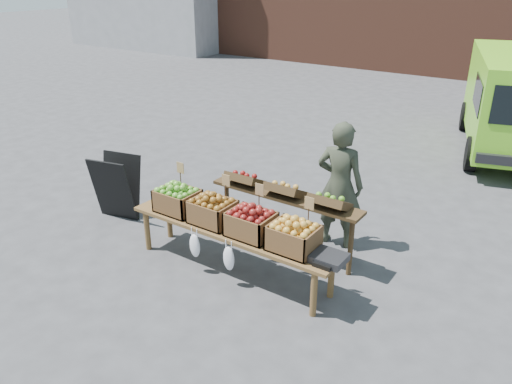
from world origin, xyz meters
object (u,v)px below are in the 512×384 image
Objects in this scene: weighing_scale at (329,258)px; crate_russet_pears at (212,212)px; vendor at (340,185)px; crate_red_apples at (251,224)px; crate_green_apples at (293,238)px; back_table at (284,216)px; chalkboard_sign at (117,187)px; display_bench at (232,250)px; crate_golden_apples at (178,201)px.

crate_russet_pears is at bearing 180.00° from weighing_scale.
vendor is at bearing 112.13° from weighing_scale.
crate_red_apples is 1.00× the size of crate_green_apples.
vendor is 0.79× the size of back_table.
vendor is at bearing 7.55° from chalkboard_sign.
display_bench is 5.40× the size of crate_golden_apples.
crate_russet_pears is at bearing 46.16° from vendor.
chalkboard_sign reaches higher than crate_golden_apples.
crate_russet_pears is at bearing 180.00° from display_bench.
crate_golden_apples and crate_green_apples have the same top height.
crate_russet_pears is at bearing 180.00° from crate_green_apples.
weighing_scale is (3.47, -0.22, 0.14)m from chalkboard_sign.
crate_golden_apples and crate_russet_pears have the same top height.
vendor is at bearing 94.78° from crate_green_apples.
display_bench is at bearing 0.00° from crate_golden_apples.
weighing_scale is at bearing -16.54° from chalkboard_sign.
vendor reaches higher than chalkboard_sign.
back_table reaches higher than crate_russet_pears.
crate_russet_pears is 1.10m from crate_green_apples.
crate_green_apples is at bearing 0.00° from crate_red_apples.
chalkboard_sign reaches higher than weighing_scale.
back_table reaches higher than display_bench.
chalkboard_sign is 2.76× the size of weighing_scale.
chalkboard_sign is at bearing 173.50° from crate_russet_pears.
chalkboard_sign reaches higher than display_bench.
crate_golden_apples is at bearing 180.00° from crate_green_apples.
vendor is 4.86× the size of weighing_scale.
crate_russet_pears is (0.55, 0.00, 0.00)m from crate_golden_apples.
chalkboard_sign is 3.06m from crate_green_apples.
display_bench is at bearing 180.00° from crate_red_apples.
display_bench is 0.51m from crate_red_apples.
crate_golden_apples is 1.00× the size of crate_green_apples.
vendor reaches higher than crate_russet_pears.
vendor is at bearing 71.51° from crate_red_apples.
crate_green_apples is 0.44m from weighing_scale.
crate_golden_apples is at bearing 33.62° from vendor.
display_bench is 0.51m from crate_russet_pears.
display_bench is at bearing 54.60° from vendor.
crate_red_apples is 0.55m from crate_green_apples.
crate_russet_pears is 1.47× the size of weighing_scale.
back_table is at bearing 46.78° from vendor.
vendor is 0.61× the size of display_bench.
crate_red_apples is at bearing 0.00° from crate_russet_pears.
vendor is 3.31× the size of crate_red_apples.
crate_golden_apples is (-0.82, 0.00, 0.42)m from display_bench.
crate_russet_pears is at bearing 0.00° from crate_golden_apples.
vendor is 0.80m from back_table.
vendor is 2.03m from crate_golden_apples.
crate_golden_apples is at bearing 180.00° from crate_russet_pears.
display_bench is (2.22, -0.22, -0.18)m from chalkboard_sign.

